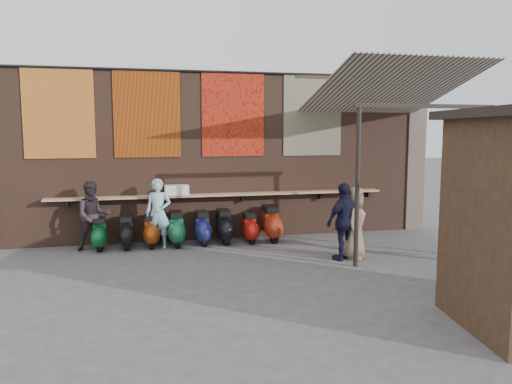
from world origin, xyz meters
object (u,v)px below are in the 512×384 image
(scooter_stool_2, at_px, (151,231))
(shopper_navy, at_px, (345,222))
(scooter_stool_3, at_px, (176,229))
(shopper_tan, at_px, (354,223))
(scooter_stool_4, at_px, (202,228))
(shopper_grey, at_px, (478,226))
(scooter_stool_1, at_px, (127,232))
(scooter_stool_0, at_px, (100,234))
(diner_right, at_px, (93,216))
(scooter_stool_6, at_px, (250,228))
(diner_left, at_px, (158,213))
(scooter_stool_7, at_px, (271,224))
(shelf_box, at_px, (177,190))
(scooter_stool_5, at_px, (224,227))

(scooter_stool_2, xyz_separation_m, shopper_navy, (3.77, -2.11, 0.43))
(scooter_stool_3, height_order, shopper_tan, shopper_tan)
(scooter_stool_4, height_order, shopper_grey, shopper_grey)
(scooter_stool_1, bearing_deg, scooter_stool_0, -178.86)
(diner_right, bearing_deg, scooter_stool_4, -11.53)
(shopper_grey, bearing_deg, scooter_stool_6, -12.60)
(scooter_stool_3, distance_m, shopper_grey, 6.38)
(scooter_stool_3, relative_size, diner_right, 0.54)
(scooter_stool_2, xyz_separation_m, scooter_stool_4, (1.16, 0.01, 0.01))
(scooter_stool_6, xyz_separation_m, shopper_grey, (3.94, -2.90, 0.41))
(diner_left, height_order, shopper_navy, shopper_navy)
(scooter_stool_0, height_order, scooter_stool_7, scooter_stool_7)
(shelf_box, distance_m, scooter_stool_1, 1.48)
(shelf_box, relative_size, scooter_stool_2, 0.72)
(shelf_box, height_order, scooter_stool_1, shelf_box)
(shelf_box, relative_size, scooter_stool_4, 0.70)
(shelf_box, distance_m, diner_right, 1.93)
(scooter_stool_4, height_order, shopper_tan, shopper_tan)
(scooter_stool_1, distance_m, scooter_stool_4, 1.70)
(scooter_stool_7, bearing_deg, shopper_tan, -58.04)
(scooter_stool_5, bearing_deg, scooter_stool_2, -179.90)
(shelf_box, xyz_separation_m, shopper_grey, (5.60, -3.24, -0.49))
(shopper_grey, bearing_deg, diner_left, -1.40)
(scooter_stool_2, relative_size, scooter_stool_6, 1.05)
(scooter_stool_7, height_order, diner_right, diner_right)
(scooter_stool_4, height_order, scooter_stool_7, scooter_stool_7)
(scooter_stool_0, bearing_deg, shopper_tan, -21.43)
(scooter_stool_5, bearing_deg, scooter_stool_7, -3.88)
(scooter_stool_2, bearing_deg, shelf_box, 24.07)
(scooter_stool_6, distance_m, shopper_grey, 4.92)
(scooter_stool_3, height_order, scooter_stool_5, scooter_stool_3)
(diner_right, bearing_deg, scooter_stool_3, -12.74)
(scooter_stool_3, xyz_separation_m, scooter_stool_7, (2.23, -0.04, 0.03))
(scooter_stool_4, relative_size, diner_right, 0.52)
(scooter_stool_3, distance_m, scooter_stool_5, 1.11)
(shopper_navy, xyz_separation_m, shopper_grey, (2.44, -0.86, -0.03))
(diner_right, height_order, shopper_tan, diner_right)
(scooter_stool_1, bearing_deg, scooter_stool_7, -1.05)
(scooter_stool_1, bearing_deg, scooter_stool_2, 1.26)
(scooter_stool_2, bearing_deg, scooter_stool_4, 0.61)
(shopper_tan, bearing_deg, shelf_box, 90.50)
(scooter_stool_0, xyz_separation_m, scooter_stool_1, (0.58, 0.01, 0.01))
(scooter_stool_5, xyz_separation_m, scooter_stool_7, (1.12, -0.08, 0.03))
(scooter_stool_7, bearing_deg, scooter_stool_0, 179.28)
(shelf_box, bearing_deg, scooter_stool_2, -155.93)
(shopper_tan, bearing_deg, diner_left, 98.21)
(scooter_stool_0, relative_size, shopper_tan, 0.50)
(shelf_box, bearing_deg, scooter_stool_5, -14.22)
(scooter_stool_1, xyz_separation_m, diner_left, (0.70, -0.11, 0.42))
(scooter_stool_1, height_order, diner_left, diner_left)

